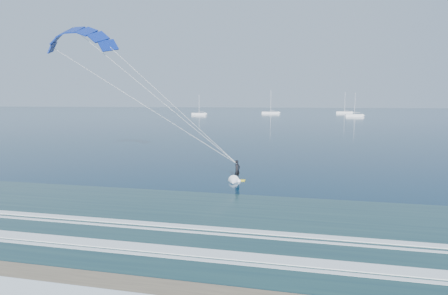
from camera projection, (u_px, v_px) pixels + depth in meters
kitesurfer_rig at (152, 94)px, 39.84m from camera, size 21.94×5.11×16.55m
sailboat_0 at (199, 114)px, 223.95m from camera, size 8.21×2.40×11.34m
sailboat_1 at (271, 113)px, 247.20m from camera, size 10.79×2.40×14.26m
sailboat_2 at (354, 115)px, 201.79m from camera, size 8.59×2.40×11.94m
sailboat_3 at (344, 112)px, 252.03m from camera, size 9.97×2.40×13.39m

